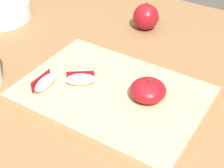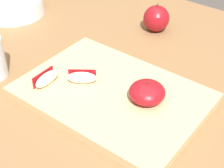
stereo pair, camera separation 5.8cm
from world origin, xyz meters
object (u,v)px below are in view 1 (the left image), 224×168
Objects in this scene: apple_half_skin_up at (148,90)px; apple_wedge_middle at (81,79)px; apple_wedge_right at (45,82)px; whole_apple_red_delicious at (146,17)px; cutting_board at (112,94)px.

apple_half_skin_up is 0.16m from apple_wedge_middle.
apple_half_skin_up is 1.17× the size of apple_wedge_right.
apple_half_skin_up is at bearing -61.60° from whole_apple_red_delicious.
cutting_board is 5.14× the size of apple_half_skin_up.
apple_wedge_middle is (-0.16, -0.04, -0.01)m from apple_half_skin_up.
apple_half_skin_up is at bearing 14.53° from cutting_board.
cutting_board is 0.08m from apple_wedge_middle.
apple_wedge_right reaches higher than cutting_board.
cutting_board is 0.35m from whole_apple_red_delicious.
apple_wedge_right is at bearing -139.20° from apple_wedge_middle.
whole_apple_red_delicious reaches higher than apple_half_skin_up.
whole_apple_red_delicious is at bearing 104.95° from cutting_board.
cutting_board is 6.01× the size of apple_wedge_right.
whole_apple_red_delicious reaches higher than apple_wedge_middle.
apple_wedge_middle is (-0.08, -0.02, 0.03)m from cutting_board.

